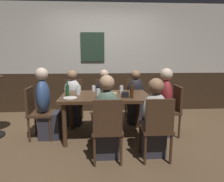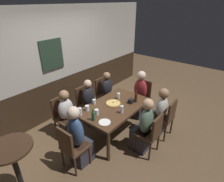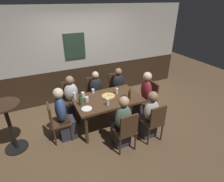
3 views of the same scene
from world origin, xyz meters
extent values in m
plane|color=brown|center=(0.00, 0.00, 0.00)|extent=(12.00, 12.00, 0.00)
cube|color=#332316|center=(0.00, 1.65, 0.47)|extent=(6.40, 0.10, 0.95)
cube|color=#B7B2A8|center=(0.00, 1.65, 1.77)|extent=(6.40, 0.10, 1.65)
cube|color=#233828|center=(-0.25, 1.58, 1.58)|extent=(0.56, 0.03, 0.68)
cube|color=#472D1C|center=(0.00, 0.00, 0.71)|extent=(1.48, 0.91, 0.05)
cylinder|color=#472D1C|center=(-0.64, -0.37, 0.34)|extent=(0.07, 0.07, 0.69)
cylinder|color=#472D1C|center=(0.64, -0.37, 0.34)|extent=(0.07, 0.07, 0.69)
cylinder|color=#472D1C|center=(-0.64, 0.37, 0.34)|extent=(0.07, 0.07, 0.69)
cylinder|color=#472D1C|center=(0.64, 0.37, 0.34)|extent=(0.07, 0.07, 0.69)
cube|color=#422B1C|center=(-1.08, 0.00, 0.43)|extent=(0.40, 0.40, 0.04)
cube|color=#422B1C|center=(-1.26, 0.00, 0.67)|extent=(0.04, 0.36, 0.43)
cylinder|color=#422B1C|center=(-0.91, 0.17, 0.21)|extent=(0.04, 0.04, 0.41)
cylinder|color=#422B1C|center=(-0.91, -0.17, 0.21)|extent=(0.04, 0.04, 0.41)
cylinder|color=#422B1C|center=(-1.25, 0.17, 0.21)|extent=(0.04, 0.04, 0.41)
cylinder|color=#422B1C|center=(-1.25, -0.17, 0.21)|extent=(0.04, 0.04, 0.41)
cube|color=#422B1C|center=(0.65, -0.79, 0.43)|extent=(0.40, 0.40, 0.04)
cube|color=#422B1C|center=(0.65, -0.97, 0.67)|extent=(0.36, 0.04, 0.43)
cylinder|color=#422B1C|center=(0.48, -0.62, 0.21)|extent=(0.04, 0.04, 0.41)
cylinder|color=#422B1C|center=(0.82, -0.62, 0.21)|extent=(0.04, 0.04, 0.41)
cylinder|color=#422B1C|center=(0.48, -0.96, 0.21)|extent=(0.04, 0.04, 0.41)
cylinder|color=#422B1C|center=(0.82, -0.96, 0.21)|extent=(0.04, 0.04, 0.41)
cube|color=#422B1C|center=(1.08, 0.00, 0.43)|extent=(0.40, 0.40, 0.04)
cube|color=#422B1C|center=(1.26, 0.00, 0.67)|extent=(0.04, 0.36, 0.43)
cylinder|color=#422B1C|center=(0.91, -0.17, 0.21)|extent=(0.04, 0.04, 0.41)
cylinder|color=#422B1C|center=(0.91, 0.17, 0.21)|extent=(0.04, 0.04, 0.41)
cylinder|color=#422B1C|center=(1.25, -0.17, 0.21)|extent=(0.04, 0.04, 0.41)
cylinder|color=#422B1C|center=(1.25, 0.17, 0.21)|extent=(0.04, 0.04, 0.41)
cube|color=#422B1C|center=(-0.65, 0.79, 0.43)|extent=(0.40, 0.40, 0.04)
cube|color=#422B1C|center=(-0.65, 0.97, 0.67)|extent=(0.36, 0.04, 0.43)
cylinder|color=#422B1C|center=(-0.48, 0.62, 0.21)|extent=(0.04, 0.04, 0.41)
cylinder|color=#422B1C|center=(-0.82, 0.62, 0.21)|extent=(0.04, 0.04, 0.41)
cylinder|color=#422B1C|center=(-0.48, 0.96, 0.21)|extent=(0.04, 0.04, 0.41)
cylinder|color=#422B1C|center=(-0.82, 0.96, 0.21)|extent=(0.04, 0.04, 0.41)
cube|color=#422B1C|center=(0.00, 0.79, 0.43)|extent=(0.40, 0.40, 0.04)
cube|color=#422B1C|center=(0.00, 0.97, 0.67)|extent=(0.36, 0.04, 0.43)
cylinder|color=#422B1C|center=(0.17, 0.62, 0.21)|extent=(0.04, 0.04, 0.41)
cylinder|color=#422B1C|center=(-0.17, 0.62, 0.21)|extent=(0.04, 0.04, 0.41)
cylinder|color=#422B1C|center=(0.17, 0.96, 0.21)|extent=(0.04, 0.04, 0.41)
cylinder|color=#422B1C|center=(-0.17, 0.96, 0.21)|extent=(0.04, 0.04, 0.41)
cube|color=#422B1C|center=(0.65, 0.79, 0.43)|extent=(0.40, 0.40, 0.04)
cube|color=#422B1C|center=(0.65, 0.97, 0.67)|extent=(0.36, 0.04, 0.43)
cylinder|color=#422B1C|center=(0.82, 0.62, 0.21)|extent=(0.04, 0.04, 0.41)
cylinder|color=#422B1C|center=(0.48, 0.62, 0.21)|extent=(0.04, 0.04, 0.41)
cylinder|color=#422B1C|center=(0.82, 0.96, 0.21)|extent=(0.04, 0.04, 0.41)
cylinder|color=#422B1C|center=(0.48, 0.96, 0.21)|extent=(0.04, 0.04, 0.41)
cube|color=#422B1C|center=(0.00, -0.79, 0.43)|extent=(0.40, 0.40, 0.04)
cube|color=#422B1C|center=(0.00, -0.97, 0.67)|extent=(0.36, 0.04, 0.43)
cylinder|color=#422B1C|center=(-0.17, -0.62, 0.21)|extent=(0.04, 0.04, 0.41)
cylinder|color=#422B1C|center=(0.17, -0.62, 0.21)|extent=(0.04, 0.04, 0.41)
cylinder|color=#422B1C|center=(-0.17, -0.96, 0.21)|extent=(0.04, 0.04, 0.41)
cylinder|color=#422B1C|center=(0.17, -0.96, 0.21)|extent=(0.04, 0.04, 0.41)
cube|color=#2D2D38|center=(-0.95, 0.00, 0.23)|extent=(0.34, 0.32, 0.45)
ellipsoid|color=#334C7A|center=(-1.04, 0.00, 0.73)|extent=(0.22, 0.34, 0.56)
sphere|color=beige|center=(-1.04, 0.00, 1.10)|extent=(0.21, 0.21, 0.21)
cube|color=#2D2D38|center=(0.65, -0.66, 0.23)|extent=(0.32, 0.34, 0.45)
ellipsoid|color=beige|center=(0.65, -0.75, 0.68)|extent=(0.34, 0.22, 0.46)
sphere|color=#936B4C|center=(0.65, -0.75, 1.01)|extent=(0.21, 0.21, 0.21)
cube|color=#2D2D38|center=(0.95, 0.00, 0.23)|extent=(0.34, 0.32, 0.45)
ellipsoid|color=maroon|center=(1.04, 0.00, 0.72)|extent=(0.22, 0.34, 0.54)
sphere|color=beige|center=(1.04, 0.00, 1.08)|extent=(0.21, 0.21, 0.21)
cube|color=#2D2D38|center=(-0.65, 0.66, 0.23)|extent=(0.32, 0.34, 0.45)
ellipsoid|color=silver|center=(-0.65, 0.75, 0.68)|extent=(0.34, 0.22, 0.46)
sphere|color=#936B4C|center=(-0.65, 0.75, 1.00)|extent=(0.20, 0.20, 0.20)
cube|color=#2D2D38|center=(0.00, 0.66, 0.23)|extent=(0.32, 0.34, 0.45)
ellipsoid|color=black|center=(0.00, 0.75, 0.70)|extent=(0.34, 0.22, 0.49)
sphere|color=#DBB293|center=(0.00, 0.75, 1.02)|extent=(0.18, 0.18, 0.18)
cube|color=#2D2D38|center=(0.65, 0.66, 0.23)|extent=(0.32, 0.34, 0.45)
ellipsoid|color=black|center=(0.65, 0.75, 0.69)|extent=(0.34, 0.22, 0.47)
sphere|color=#936B4C|center=(0.65, 0.75, 1.00)|extent=(0.18, 0.18, 0.18)
cube|color=#2D2D38|center=(0.00, -0.66, 0.23)|extent=(0.32, 0.34, 0.45)
ellipsoid|color=#56705B|center=(0.00, -0.75, 0.71)|extent=(0.34, 0.22, 0.52)
sphere|color=tan|center=(0.00, -0.75, 1.06)|extent=(0.20, 0.20, 0.20)
cylinder|color=tan|center=(0.05, 0.07, 0.75)|extent=(0.31, 0.31, 0.02)
cylinder|color=#DBB760|center=(0.05, 0.07, 0.76)|extent=(0.27, 0.27, 0.01)
cylinder|color=maroon|center=(0.05, 0.07, 0.77)|extent=(0.03, 0.03, 0.00)
cylinder|color=maroon|center=(0.06, 0.07, 0.77)|extent=(0.03, 0.03, 0.00)
cylinder|color=maroon|center=(0.12, 0.03, 0.77)|extent=(0.03, 0.03, 0.00)
cylinder|color=silver|center=(0.29, 0.11, 0.81)|extent=(0.06, 0.06, 0.14)
cylinder|color=silver|center=(0.29, 0.11, 0.77)|extent=(0.05, 0.05, 0.06)
cylinder|color=silver|center=(-0.46, 0.06, 0.80)|extent=(0.08, 0.08, 0.11)
cylinder|color=gold|center=(-0.46, 0.06, 0.77)|extent=(0.07, 0.07, 0.07)
cylinder|color=silver|center=(-0.47, 0.30, 0.80)|extent=(0.08, 0.08, 0.11)
cylinder|color=#B26623|center=(-0.47, 0.30, 0.78)|extent=(0.07, 0.07, 0.08)
cylinder|color=silver|center=(-0.12, -0.28, 0.82)|extent=(0.06, 0.06, 0.15)
cylinder|color=#C6842D|center=(-0.12, -0.28, 0.77)|extent=(0.06, 0.06, 0.06)
cylinder|color=silver|center=(-0.21, 0.37, 0.79)|extent=(0.07, 0.07, 0.10)
cylinder|color=#331E14|center=(-0.21, 0.37, 0.78)|extent=(0.06, 0.06, 0.07)
cylinder|color=silver|center=(-0.67, 0.29, 0.82)|extent=(0.07, 0.07, 0.15)
cylinder|color=#B26623|center=(-0.67, 0.29, 0.77)|extent=(0.06, 0.06, 0.06)
cylinder|color=#194723|center=(-0.63, -0.02, 0.83)|extent=(0.06, 0.06, 0.17)
cylinder|color=#194723|center=(-0.63, -0.02, 0.95)|extent=(0.03, 0.03, 0.07)
cylinder|color=#42230F|center=(0.41, -0.26, 0.84)|extent=(0.06, 0.06, 0.19)
cylinder|color=#42230F|center=(0.41, -0.26, 0.97)|extent=(0.03, 0.03, 0.07)
cylinder|color=white|center=(-0.56, -0.22, 0.75)|extent=(0.22, 0.22, 0.01)
cube|color=black|center=(0.31, -0.20, 0.79)|extent=(0.11, 0.09, 0.09)
camera|label=1|loc=(-0.09, -3.33, 1.43)|focal=32.23mm
camera|label=2|loc=(-2.53, -1.98, 2.70)|focal=29.35mm
camera|label=3|loc=(-1.39, -3.21, 2.74)|focal=28.89mm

